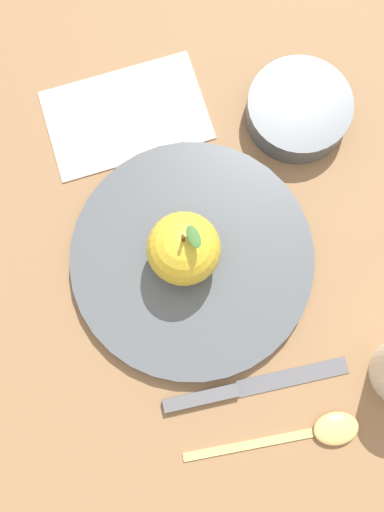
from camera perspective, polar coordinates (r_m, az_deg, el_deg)
The scene contains 7 objects.
ground_plane at distance 0.62m, azimuth 2.00°, elevation -0.97°, with size 2.40×2.40×0.00m, color olive.
dinner_plate at distance 0.62m, azimuth 0.00°, elevation -0.20°, with size 0.27×0.27×0.02m.
apple at distance 0.57m, azimuth -0.85°, elevation 0.74°, with size 0.08×0.08×0.09m.
side_bowl at distance 0.67m, azimuth 10.85°, elevation 14.58°, with size 0.12×0.12×0.03m.
knife at distance 0.61m, azimuth 4.78°, elevation -13.42°, with size 0.20×0.04×0.01m.
spoon at distance 0.62m, azimuth 12.45°, elevation -17.21°, with size 0.19×0.04×0.01m.
linen_napkin at distance 0.68m, azimuth -6.75°, elevation 14.13°, with size 0.12×0.19×0.00m, color beige.
Camera 1 is at (-0.03, -0.11, 0.61)m, focal length 39.13 mm.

